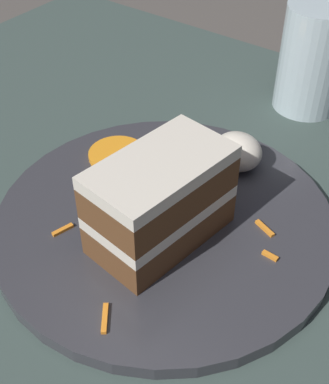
# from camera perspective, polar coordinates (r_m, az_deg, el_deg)

# --- Properties ---
(ground_plane) EXTENTS (6.00, 6.00, 0.00)m
(ground_plane) POSITION_cam_1_polar(r_m,az_deg,el_deg) (0.48, 0.09, -10.51)
(ground_plane) COLOR #4C4742
(ground_plane) RESTS_ON ground
(dining_table) EXTENTS (0.99, 0.83, 0.03)m
(dining_table) POSITION_cam_1_polar(r_m,az_deg,el_deg) (0.47, 0.09, -9.35)
(dining_table) COLOR #384742
(dining_table) RESTS_ON ground
(plate) EXTENTS (0.31, 0.31, 0.01)m
(plate) POSITION_cam_1_polar(r_m,az_deg,el_deg) (0.49, 0.00, -3.12)
(plate) COLOR #333338
(plate) RESTS_ON dining_table
(cake_slice) EXTENTS (0.08, 0.13, 0.08)m
(cake_slice) POSITION_cam_1_polar(r_m,az_deg,el_deg) (0.44, -0.44, -0.91)
(cake_slice) COLOR brown
(cake_slice) RESTS_ON plate
(cream_dollop) EXTENTS (0.05, 0.04, 0.04)m
(cream_dollop) POSITION_cam_1_polar(r_m,az_deg,el_deg) (0.53, 7.78, 4.31)
(cream_dollop) COLOR silver
(cream_dollop) RESTS_ON plate
(orange_garnish) EXTENTS (0.06, 0.06, 0.01)m
(orange_garnish) POSITION_cam_1_polar(r_m,az_deg,el_deg) (0.55, -5.05, 4.03)
(orange_garnish) COLOR orange
(orange_garnish) RESTS_ON plate
(carrot_shreds_scatter) EXTENTS (0.19, 0.19, 0.00)m
(carrot_shreds_scatter) POSITION_cam_1_polar(r_m,az_deg,el_deg) (0.49, -1.21, -1.78)
(carrot_shreds_scatter) COLOR orange
(carrot_shreds_scatter) RESTS_ON plate
(drinking_glass) EXTENTS (0.08, 0.08, 0.12)m
(drinking_glass) POSITION_cam_1_polar(r_m,az_deg,el_deg) (0.65, 15.41, 12.90)
(drinking_glass) COLOR silver
(drinking_glass) RESTS_ON dining_table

